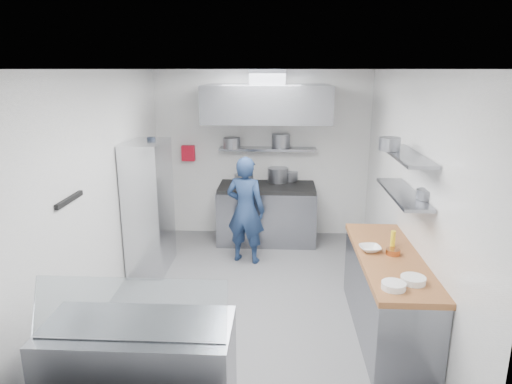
# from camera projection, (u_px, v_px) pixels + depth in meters

# --- Properties ---
(floor) EXTENTS (5.00, 5.00, 0.00)m
(floor) POSITION_uv_depth(u_px,v_px,m) (253.00, 301.00, 5.70)
(floor) COLOR #5B5B5E
(floor) RESTS_ON ground
(ceiling) EXTENTS (5.00, 5.00, 0.00)m
(ceiling) POSITION_uv_depth(u_px,v_px,m) (253.00, 69.00, 4.97)
(ceiling) COLOR silver
(ceiling) RESTS_ON wall_back
(wall_back) EXTENTS (3.60, 2.80, 0.02)m
(wall_back) POSITION_uv_depth(u_px,v_px,m) (262.00, 154.00, 7.74)
(wall_back) COLOR white
(wall_back) RESTS_ON floor
(wall_front) EXTENTS (3.60, 2.80, 0.02)m
(wall_front) POSITION_uv_depth(u_px,v_px,m) (230.00, 295.00, 2.92)
(wall_front) COLOR white
(wall_front) RESTS_ON floor
(wall_left) EXTENTS (2.80, 5.00, 0.02)m
(wall_left) POSITION_uv_depth(u_px,v_px,m) (102.00, 191.00, 5.42)
(wall_left) COLOR white
(wall_left) RESTS_ON floor
(wall_right) EXTENTS (2.80, 5.00, 0.02)m
(wall_right) POSITION_uv_depth(u_px,v_px,m) (409.00, 195.00, 5.24)
(wall_right) COLOR white
(wall_right) RESTS_ON floor
(gas_range) EXTENTS (1.60, 0.80, 0.90)m
(gas_range) POSITION_uv_depth(u_px,v_px,m) (267.00, 215.00, 7.60)
(gas_range) COLOR gray
(gas_range) RESTS_ON floor
(cooktop) EXTENTS (1.57, 0.78, 0.06)m
(cooktop) POSITION_uv_depth(u_px,v_px,m) (267.00, 187.00, 7.47)
(cooktop) COLOR black
(cooktop) RESTS_ON gas_range
(stock_pot_left) EXTENTS (0.31, 0.31, 0.20)m
(stock_pot_left) POSITION_uv_depth(u_px,v_px,m) (244.00, 180.00, 7.39)
(stock_pot_left) COLOR slate
(stock_pot_left) RESTS_ON cooktop
(stock_pot_mid) EXTENTS (0.35, 0.35, 0.24)m
(stock_pot_mid) POSITION_uv_depth(u_px,v_px,m) (278.00, 175.00, 7.68)
(stock_pot_mid) COLOR slate
(stock_pot_mid) RESTS_ON cooktop
(stock_pot_right) EXTENTS (0.25, 0.25, 0.16)m
(stock_pot_right) POSITION_uv_depth(u_px,v_px,m) (290.00, 176.00, 7.76)
(stock_pot_right) COLOR slate
(stock_pot_right) RESTS_ON cooktop
(over_range_shelf) EXTENTS (1.60, 0.30, 0.04)m
(over_range_shelf) POSITION_uv_depth(u_px,v_px,m) (268.00, 149.00, 7.55)
(over_range_shelf) COLOR gray
(over_range_shelf) RESTS_ON wall_back
(shelf_pot_a) EXTENTS (0.28, 0.28, 0.18)m
(shelf_pot_a) POSITION_uv_depth(u_px,v_px,m) (232.00, 143.00, 7.45)
(shelf_pot_a) COLOR slate
(shelf_pot_a) RESTS_ON over_range_shelf
(shelf_pot_b) EXTENTS (0.30, 0.30, 0.22)m
(shelf_pot_b) POSITION_uv_depth(u_px,v_px,m) (281.00, 141.00, 7.58)
(shelf_pot_b) COLOR slate
(shelf_pot_b) RESTS_ON over_range_shelf
(extractor_hood) EXTENTS (1.90, 1.15, 0.55)m
(extractor_hood) POSITION_uv_depth(u_px,v_px,m) (267.00, 103.00, 6.95)
(extractor_hood) COLOR gray
(extractor_hood) RESTS_ON wall_back
(hood_duct) EXTENTS (0.55, 0.55, 0.24)m
(hood_duct) POSITION_uv_depth(u_px,v_px,m) (268.00, 77.00, 7.06)
(hood_duct) COLOR slate
(hood_duct) RESTS_ON extractor_hood
(red_firebox) EXTENTS (0.22, 0.10, 0.26)m
(red_firebox) POSITION_uv_depth(u_px,v_px,m) (188.00, 153.00, 7.74)
(red_firebox) COLOR red
(red_firebox) RESTS_ON wall_back
(chef) EXTENTS (0.67, 0.53, 1.60)m
(chef) POSITION_uv_depth(u_px,v_px,m) (246.00, 210.00, 6.70)
(chef) COLOR navy
(chef) RESTS_ON floor
(wire_rack) EXTENTS (0.50, 0.90, 1.85)m
(wire_rack) POSITION_uv_depth(u_px,v_px,m) (149.00, 207.00, 6.43)
(wire_rack) COLOR silver
(wire_rack) RESTS_ON floor
(rack_bin_a) EXTENTS (0.17, 0.21, 0.19)m
(rack_bin_a) POSITION_uv_depth(u_px,v_px,m) (151.00, 214.00, 6.51)
(rack_bin_a) COLOR white
(rack_bin_a) RESTS_ON wire_rack
(rack_bin_b) EXTENTS (0.15, 0.19, 0.17)m
(rack_bin_b) POSITION_uv_depth(u_px,v_px,m) (155.00, 174.00, 6.72)
(rack_bin_b) COLOR yellow
(rack_bin_b) RESTS_ON wire_rack
(rack_jar) EXTENTS (0.11, 0.11, 0.18)m
(rack_jar) POSITION_uv_depth(u_px,v_px,m) (151.00, 144.00, 6.33)
(rack_jar) COLOR black
(rack_jar) RESTS_ON wire_rack
(knife_strip) EXTENTS (0.04, 0.55, 0.05)m
(knife_strip) POSITION_uv_depth(u_px,v_px,m) (69.00, 200.00, 4.51)
(knife_strip) COLOR black
(knife_strip) RESTS_ON wall_left
(prep_counter_base) EXTENTS (0.62, 2.00, 0.84)m
(prep_counter_base) POSITION_uv_depth(u_px,v_px,m) (387.00, 297.00, 4.93)
(prep_counter_base) COLOR gray
(prep_counter_base) RESTS_ON floor
(prep_counter_top) EXTENTS (0.65, 2.04, 0.06)m
(prep_counter_top) POSITION_uv_depth(u_px,v_px,m) (390.00, 258.00, 4.81)
(prep_counter_top) COLOR brown
(prep_counter_top) RESTS_ON prep_counter_base
(plate_stack_a) EXTENTS (0.22, 0.22, 0.06)m
(plate_stack_a) POSITION_uv_depth(u_px,v_px,m) (394.00, 286.00, 4.07)
(plate_stack_a) COLOR white
(plate_stack_a) RESTS_ON prep_counter_top
(plate_stack_b) EXTENTS (0.23, 0.23, 0.06)m
(plate_stack_b) POSITION_uv_depth(u_px,v_px,m) (413.00, 280.00, 4.18)
(plate_stack_b) COLOR white
(plate_stack_b) RESTS_ON prep_counter_top
(copper_pan) EXTENTS (0.15, 0.15, 0.06)m
(copper_pan) POSITION_uv_depth(u_px,v_px,m) (393.00, 252.00, 4.82)
(copper_pan) COLOR #B66633
(copper_pan) RESTS_ON prep_counter_top
(squeeze_bottle) EXTENTS (0.05, 0.05, 0.18)m
(squeeze_bottle) POSITION_uv_depth(u_px,v_px,m) (393.00, 239.00, 5.03)
(squeeze_bottle) COLOR yellow
(squeeze_bottle) RESTS_ON prep_counter_top
(mixing_bowl) EXTENTS (0.26, 0.26, 0.06)m
(mixing_bowl) POSITION_uv_depth(u_px,v_px,m) (370.00, 249.00, 4.92)
(mixing_bowl) COLOR white
(mixing_bowl) RESTS_ON prep_counter_top
(wall_shelf_lower) EXTENTS (0.30, 1.30, 0.04)m
(wall_shelf_lower) POSITION_uv_depth(u_px,v_px,m) (403.00, 193.00, 4.93)
(wall_shelf_lower) COLOR gray
(wall_shelf_lower) RESTS_ON wall_right
(wall_shelf_upper) EXTENTS (0.30, 1.30, 0.04)m
(wall_shelf_upper) POSITION_uv_depth(u_px,v_px,m) (406.00, 155.00, 4.82)
(wall_shelf_upper) COLOR gray
(wall_shelf_upper) RESTS_ON wall_right
(shelf_pot_c) EXTENTS (0.20, 0.20, 0.10)m
(shelf_pot_c) POSITION_uv_depth(u_px,v_px,m) (426.00, 194.00, 4.63)
(shelf_pot_c) COLOR slate
(shelf_pot_c) RESTS_ON wall_shelf_lower
(shelf_pot_d) EXTENTS (0.23, 0.23, 0.14)m
(shelf_pot_d) POSITION_uv_depth(u_px,v_px,m) (390.00, 144.00, 4.98)
(shelf_pot_d) COLOR slate
(shelf_pot_d) RESTS_ON wall_shelf_upper
(display_case) EXTENTS (1.50, 0.70, 0.85)m
(display_case) POSITION_uv_depth(u_px,v_px,m) (140.00, 372.00, 3.70)
(display_case) COLOR gray
(display_case) RESTS_ON floor
(display_glass) EXTENTS (1.47, 0.19, 0.42)m
(display_glass) POSITION_uv_depth(u_px,v_px,m) (130.00, 308.00, 3.41)
(display_glass) COLOR silver
(display_glass) RESTS_ON display_case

